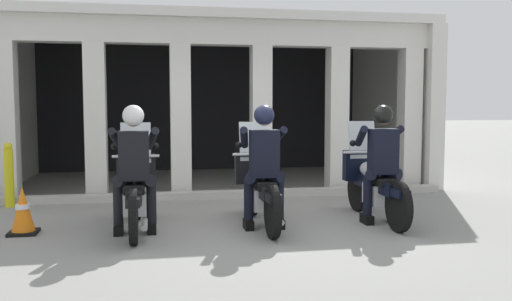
# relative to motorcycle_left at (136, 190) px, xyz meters

# --- Properties ---
(ground_plane) EXTENTS (80.00, 80.00, 0.00)m
(ground_plane) POSITION_rel_motorcycle_left_xyz_m (1.61, 3.04, -0.50)
(ground_plane) COLOR gray
(station_building) EXTENTS (8.26, 4.39, 3.22)m
(station_building) POSITION_rel_motorcycle_left_xyz_m (1.42, 4.70, 1.49)
(station_building) COLOR black
(station_building) RESTS_ON ground
(kerb_strip) EXTENTS (7.76, 0.24, 0.12)m
(kerb_strip) POSITION_rel_motorcycle_left_xyz_m (1.42, 2.10, -0.44)
(kerb_strip) COLOR #B7B5AD
(kerb_strip) RESTS_ON ground
(motorcycle_left) EXTENTS (0.62, 2.04, 1.35)m
(motorcycle_left) POSITION_rel_motorcycle_left_xyz_m (0.00, 0.00, 0.00)
(motorcycle_left) COLOR black
(motorcycle_left) RESTS_ON ground
(police_officer_left) EXTENTS (0.63, 0.61, 1.58)m
(police_officer_left) POSITION_rel_motorcycle_left_xyz_m (-0.00, -0.28, 0.44)
(police_officer_left) COLOR black
(police_officer_left) RESTS_ON ground
(motorcycle_center) EXTENTS (0.62, 2.04, 1.35)m
(motorcycle_center) POSITION_rel_motorcycle_left_xyz_m (1.61, -0.01, 0.00)
(motorcycle_center) COLOR black
(motorcycle_center) RESTS_ON ground
(police_officer_center) EXTENTS (0.63, 0.61, 1.58)m
(police_officer_center) POSITION_rel_motorcycle_left_xyz_m (1.61, -0.29, 0.44)
(police_officer_center) COLOR black
(police_officer_center) RESTS_ON ground
(motorcycle_right) EXTENTS (0.62, 2.04, 1.35)m
(motorcycle_right) POSITION_rel_motorcycle_left_xyz_m (3.23, 0.03, 0.00)
(motorcycle_right) COLOR black
(motorcycle_right) RESTS_ON ground
(police_officer_right) EXTENTS (0.63, 0.61, 1.58)m
(police_officer_right) POSITION_rel_motorcycle_left_xyz_m (3.23, -0.26, 0.44)
(police_officer_right) COLOR black
(police_officer_right) RESTS_ON ground
(traffic_cone_flank) EXTENTS (0.34, 0.34, 0.59)m
(traffic_cone_flank) POSITION_rel_motorcycle_left_xyz_m (-1.35, -0.05, -0.21)
(traffic_cone_flank) COLOR black
(traffic_cone_flank) RESTS_ON ground
(bollard_kerbside) EXTENTS (0.14, 0.14, 1.01)m
(bollard_kerbside) POSITION_rel_motorcycle_left_xyz_m (-1.98, 1.89, -0.00)
(bollard_kerbside) COLOR yellow
(bollard_kerbside) RESTS_ON ground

